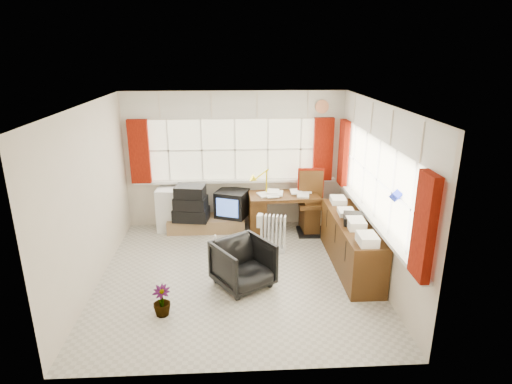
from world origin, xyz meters
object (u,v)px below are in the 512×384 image
office_chair (243,264)px  mini_fridge (171,209)px  desk_lamp (267,177)px  radiator (273,237)px  credenza (351,243)px  tv_bench (207,223)px  crt_tv (232,203)px  task_chair (311,199)px  desk (284,211)px

office_chair → mini_fridge: mini_fridge is taller
desk_lamp → radiator: (0.05, -0.84, -0.78)m
credenza → mini_fridge: (-2.92, 1.60, 0.01)m
desk_lamp → mini_fridge: bearing=174.0°
tv_bench → mini_fridge: 0.70m
crt_tv → mini_fridge: bearing=178.0°
task_chair → radiator: 1.16m
credenza → desk_lamp: bearing=129.8°
desk → office_chair: size_ratio=1.71×
desk_lamp → task_chair: 0.91m
task_chair → mini_fridge: size_ratio=1.46×
tv_bench → radiator: bearing=-39.4°
desk_lamp → crt_tv: desk_lamp is taller
desk_lamp → mini_fridge: 1.87m
desk → task_chair: (0.49, 0.02, 0.22)m
desk → crt_tv: 0.95m
desk_lamp → radiator: bearing=-86.8°
radiator → task_chair: bearing=46.5°
credenza → crt_tv: bearing=139.0°
desk_lamp → crt_tv: bearing=166.9°
office_chair → credenza: bearing=-16.1°
desk_lamp → task_chair: desk_lamp is taller
tv_bench → office_chair: bearing=-72.7°
desk_lamp → desk: bearing=-9.7°
crt_tv → mini_fridge: 1.13m
desk → crt_tv: bearing=168.1°
tv_bench → crt_tv: crt_tv is taller
task_chair → mini_fridge: task_chair is taller
desk → tv_bench: 1.44m
desk → task_chair: 0.54m
radiator → desk: bearing=71.3°
office_chair → radiator: size_ratio=1.16×
desk → mini_fridge: size_ratio=1.58×
crt_tv → mini_fridge: size_ratio=0.86×
task_chair → office_chair: size_ratio=1.58×
task_chair → radiator: bearing=-133.5°
task_chair → tv_bench: task_chair is taller
radiator → crt_tv: (-0.66, 0.98, 0.24)m
tv_bench → credenza: bearing=-33.7°
task_chair → mini_fridge: bearing=175.1°
crt_tv → tv_bench: bearing=-175.2°
office_chair → crt_tv: 2.06m
desk → desk_lamp: 0.72m
radiator → mini_fridge: (-1.79, 1.02, 0.14)m
desk_lamp → office_chair: 2.09m
credenza → crt_tv: (-1.80, 1.56, 0.10)m
desk_lamp → credenza: (1.18, -1.42, -0.65)m
desk → credenza: size_ratio=0.63×
task_chair → crt_tv: bearing=172.7°
desk_lamp → radiator: desk_lamp is taller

